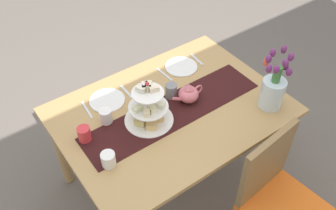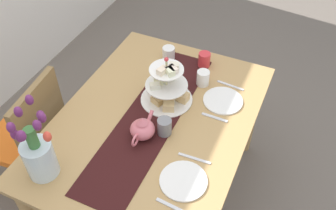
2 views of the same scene
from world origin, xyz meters
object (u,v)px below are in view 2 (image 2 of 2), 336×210
object	(u,v)px
chair_left	(31,134)
fork_left	(171,206)
dinner_plate_right	(223,101)
cream_jug	(169,53)
tulip_vase	(38,153)
knife_right	(230,86)
mug_grey	(164,127)
dinner_plate_left	(183,181)
tiered_cake_stand	(167,88)
teapot	(142,129)
mug_white_text	(203,78)
fork_right	(215,118)
dining_table	(155,132)
mug_orange	(204,60)
knife_left	(194,158)

from	to	relation	value
chair_left	fork_left	world-z (taller)	chair_left
chair_left	dinner_plate_right	world-z (taller)	chair_left
fork_left	cream_jug	bearing A→B (deg)	24.66
fork_left	dinner_plate_right	xyz separation A→B (m)	(0.74, 0.00, 0.00)
tulip_vase	knife_right	size ratio (longest dim) A/B	2.37
mug_grey	tulip_vase	bearing A→B (deg)	137.14
tulip_vase	cream_jug	size ratio (longest dim) A/B	4.74
cream_jug	dinner_plate_left	bearing A→B (deg)	-151.68
tiered_cake_stand	teapot	bearing A→B (deg)	179.41
dinner_plate_right	mug_white_text	bearing A→B (deg)	59.92
knife_right	mug_grey	distance (m)	0.55
knife_right	dinner_plate_left	bearing A→B (deg)	180.00
dinner_plate_left	tiered_cake_stand	bearing A→B (deg)	32.20
fork_left	fork_right	xyz separation A→B (m)	(0.60, 0.00, 0.00)
dining_table	mug_orange	xyz separation A→B (m)	(0.55, -0.09, 0.15)
dinner_plate_right	mug_orange	world-z (taller)	mug_orange
knife_left	knife_right	bearing A→B (deg)	0.00
dinner_plate_left	dining_table	bearing A→B (deg)	44.53
tiered_cake_stand	tulip_vase	size ratio (longest dim) A/B	0.75
knife_right	mug_white_text	world-z (taller)	mug_white_text
dinner_plate_left	knife_right	distance (m)	0.74
mug_grey	knife_left	bearing A→B (deg)	-114.35
dinner_plate_right	fork_right	xyz separation A→B (m)	(-0.14, 0.00, -0.00)
chair_left	teapot	size ratio (longest dim) A/B	3.82
tiered_cake_stand	knife_left	size ratio (longest dim) A/B	1.79
cream_jug	dinner_plate_right	world-z (taller)	cream_jug
fork_left	knife_left	distance (m)	0.29
chair_left	dinner_plate_right	xyz separation A→B (m)	(0.52, -1.04, 0.25)
chair_left	dining_table	bearing A→B (deg)	-73.03
knife_left	fork_right	size ratio (longest dim) A/B	1.13
dinner_plate_left	chair_left	bearing A→B (deg)	85.57
teapot	mug_orange	bearing A→B (deg)	-7.25
chair_left	dinner_plate_left	size ratio (longest dim) A/B	3.96
teapot	dinner_plate_right	distance (m)	0.53
dinner_plate_right	fork_right	bearing A→B (deg)	180.00
mug_white_text	tiered_cake_stand	bearing A→B (deg)	147.26
teapot	cream_jug	xyz separation A→B (m)	(0.66, 0.15, -0.02)
mug_white_text	mug_orange	size ratio (longest dim) A/B	1.00
tiered_cake_stand	dinner_plate_left	world-z (taller)	tiered_cake_stand
dinner_plate_left	mug_orange	xyz separation A→B (m)	(0.86, 0.21, 0.04)
dinner_plate_left	mug_white_text	distance (m)	0.71
teapot	fork_right	size ratio (longest dim) A/B	1.59
teapot	chair_left	bearing A→B (deg)	96.93
mug_white_text	dining_table	bearing A→B (deg)	159.69
cream_jug	mug_grey	xyz separation A→B (m)	(-0.60, -0.24, 0.01)
mug_white_text	mug_orange	distance (m)	0.18
knife_left	mug_grey	bearing A→B (deg)	65.65
chair_left	fork_left	size ratio (longest dim) A/B	6.07
cream_jug	knife_right	size ratio (longest dim) A/B	0.50
tiered_cake_stand	mug_white_text	world-z (taller)	tiered_cake_stand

